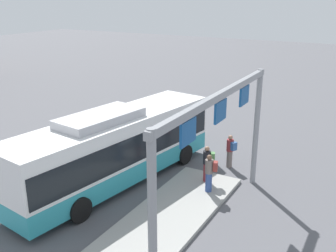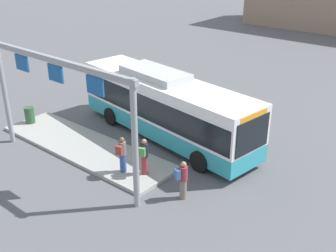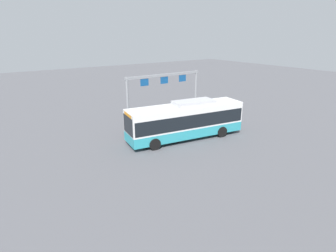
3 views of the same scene
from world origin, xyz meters
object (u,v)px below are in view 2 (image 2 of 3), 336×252
(person_boarding, at_px, (183,179))
(person_waiting_near, at_px, (144,156))
(person_waiting_mid, at_px, (122,154))
(trash_bin, at_px, (30,115))
(bus_main, at_px, (166,105))

(person_boarding, height_order, person_waiting_near, person_waiting_near)
(person_waiting_near, relative_size, person_waiting_mid, 1.00)
(person_waiting_mid, bearing_deg, person_waiting_near, -76.34)
(trash_bin, bearing_deg, bus_main, 28.38)
(person_boarding, distance_m, person_waiting_mid, 3.11)
(trash_bin, bearing_deg, person_boarding, -1.27)
(bus_main, height_order, person_boarding, bus_main)
(bus_main, xyz_separation_m, person_boarding, (4.07, -3.87, -0.92))
(bus_main, bearing_deg, person_waiting_mid, -68.13)
(person_waiting_near, relative_size, trash_bin, 1.86)
(person_waiting_mid, height_order, trash_bin, person_waiting_mid)
(person_waiting_near, distance_m, person_waiting_mid, 0.97)
(person_boarding, relative_size, person_waiting_mid, 1.00)
(person_waiting_mid, relative_size, trash_bin, 1.86)
(person_boarding, xyz_separation_m, person_waiting_mid, (-3.09, -0.25, 0.16))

